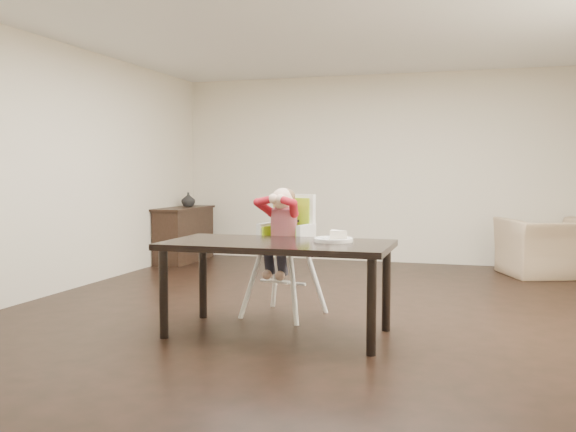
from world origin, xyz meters
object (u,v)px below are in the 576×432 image
(high_chair, at_px, (285,226))
(sideboard, at_px, (184,234))
(armchair, at_px, (551,238))
(dining_table, at_px, (277,252))

(high_chair, bearing_deg, sideboard, 142.11)
(armchair, xyz_separation_m, sideboard, (-4.98, -0.10, -0.08))
(armchair, relative_size, sideboard, 0.87)
(dining_table, height_order, sideboard, sideboard)
(high_chair, height_order, armchair, high_chair)
(armchair, bearing_deg, sideboard, -20.23)
(high_chair, relative_size, sideboard, 0.92)
(dining_table, distance_m, armchair, 4.42)
(dining_table, distance_m, high_chair, 0.72)
(high_chair, bearing_deg, dining_table, -65.78)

